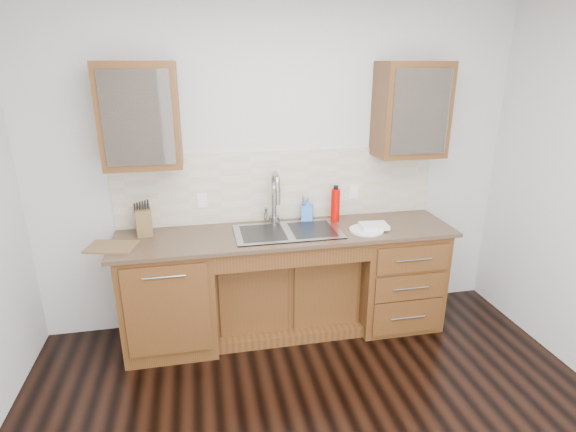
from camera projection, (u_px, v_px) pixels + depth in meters
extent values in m
cube|color=silver|center=(279.00, 167.00, 3.78)|extent=(4.00, 0.10, 2.70)
cube|color=#593014|center=(170.00, 295.00, 3.57)|extent=(0.70, 0.62, 0.88)
cube|color=#593014|center=(285.00, 288.00, 3.86)|extent=(1.20, 0.44, 0.70)
cube|color=#593014|center=(393.00, 273.00, 3.92)|extent=(0.70, 0.62, 0.88)
cube|color=#84705B|center=(287.00, 233.00, 3.58)|extent=(2.70, 0.65, 0.03)
cube|color=beige|center=(280.00, 186.00, 3.77)|extent=(2.70, 0.02, 0.59)
cube|color=#9E9EA5|center=(288.00, 242.00, 3.59)|extent=(0.84, 0.46, 0.19)
cylinder|color=#999993|center=(274.00, 200.00, 3.70)|extent=(0.04, 0.04, 0.40)
cylinder|color=#999993|center=(303.00, 207.00, 3.78)|extent=(0.02, 0.02, 0.24)
cube|color=#593014|center=(140.00, 116.00, 3.23)|extent=(0.55, 0.34, 0.75)
cube|color=#593014|center=(411.00, 110.00, 3.62)|extent=(0.55, 0.34, 0.75)
cube|color=white|center=(202.00, 200.00, 3.67)|extent=(0.08, 0.01, 0.12)
cube|color=white|center=(354.00, 192.00, 3.91)|extent=(0.08, 0.01, 0.12)
imported|color=#4588E9|center=(307.00, 209.00, 3.80)|extent=(0.12, 0.12, 0.21)
cylinder|color=#BF0400|center=(335.00, 205.00, 3.78)|extent=(0.10, 0.10, 0.28)
cylinder|color=white|center=(366.00, 230.00, 3.59)|extent=(0.33, 0.33, 0.02)
cube|color=beige|center=(374.00, 226.00, 3.61)|extent=(0.23, 0.17, 0.03)
cube|color=olive|center=(143.00, 221.00, 3.51)|extent=(0.15, 0.21, 0.21)
cube|color=brown|center=(111.00, 247.00, 3.26)|extent=(0.39, 0.31, 0.02)
imported|color=silver|center=(119.00, 123.00, 3.21)|extent=(0.17, 0.17, 0.10)
imported|color=silver|center=(155.00, 123.00, 3.26)|extent=(0.13, 0.13, 0.09)
imported|color=white|center=(397.00, 116.00, 3.62)|extent=(0.17, 0.17, 0.10)
imported|color=white|center=(425.00, 116.00, 3.67)|extent=(0.11, 0.11, 0.09)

